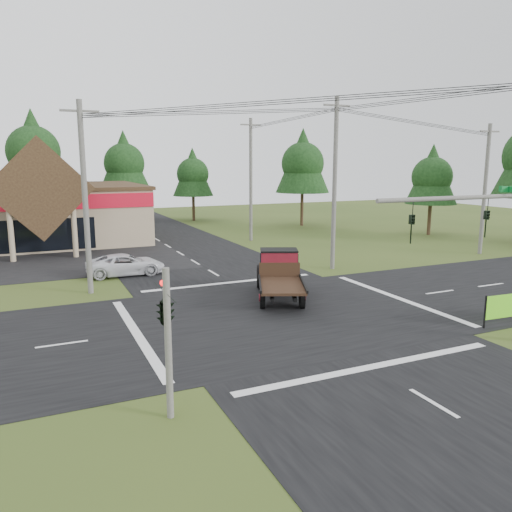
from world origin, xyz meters
TOP-DOWN VIEW (x-y plane):
  - ground at (0.00, 0.00)m, footprint 120.00×120.00m
  - road_ns at (0.00, 0.00)m, footprint 12.00×120.00m
  - road_ew at (0.00, 0.00)m, footprint 120.00×12.00m
  - traffic_signal_mast at (5.82, -7.50)m, footprint 8.12×0.24m
  - traffic_signal_corner at (-7.50, -7.32)m, footprint 0.53×2.48m
  - utility_pole_nw at (-8.00, 8.00)m, footprint 2.00×0.30m
  - utility_pole_ne at (8.00, 8.00)m, footprint 2.00×0.30m
  - utility_pole_far at (22.00, 8.00)m, footprint 2.00×0.30m
  - utility_pole_n at (8.00, 22.00)m, footprint 2.00×0.30m
  - tree_row_c at (-10.00, 41.00)m, footprint 7.28×7.28m
  - tree_row_d at (0.00, 42.00)m, footprint 6.16×6.16m
  - tree_row_e at (8.00, 40.00)m, footprint 5.04×5.04m
  - tree_side_ne at (18.00, 30.00)m, footprint 6.16×6.16m
  - tree_side_e_near at (26.00, 18.00)m, footprint 5.04×5.04m
  - antique_flatbed_truck at (1.15, 2.54)m, footprint 4.55×6.51m
  - white_pickup at (-5.38, 11.87)m, footprint 5.04×2.41m

SIDE VIEW (x-z plane):
  - ground at x=0.00m, z-range 0.00..0.00m
  - road_ns at x=0.00m, z-range 0.00..0.02m
  - road_ew at x=0.00m, z-range 0.00..0.02m
  - white_pickup at x=-5.38m, z-range 0.00..1.39m
  - antique_flatbed_truck at x=1.15m, z-range 0.00..2.54m
  - traffic_signal_corner at x=-7.50m, z-range 1.32..5.72m
  - traffic_signal_mast at x=5.82m, z-range 0.93..7.93m
  - utility_pole_far at x=22.00m, z-range 0.14..10.34m
  - utility_pole_nw at x=-8.00m, z-range 0.14..10.64m
  - utility_pole_n at x=8.00m, z-range 0.14..11.34m
  - utility_pole_ne at x=8.00m, z-range 0.14..11.64m
  - tree_row_e at x=8.00m, z-range 1.49..10.58m
  - tree_side_e_near at x=26.00m, z-range 1.49..10.58m
  - tree_row_d at x=0.00m, z-range 1.82..12.93m
  - tree_side_ne at x=18.00m, z-range 1.82..12.93m
  - tree_row_c at x=-10.00m, z-range 2.16..15.29m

